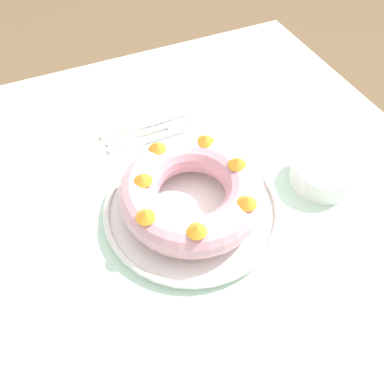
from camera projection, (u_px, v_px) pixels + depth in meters
ground_plane at (182, 336)px, 1.32m from camera, size 8.00×8.00×0.00m
dining_table at (175, 239)px, 0.80m from camera, size 1.12×1.16×0.75m
serving_dish at (192, 207)px, 0.72m from camera, size 0.34×0.34×0.02m
bundt_cake at (192, 192)px, 0.68m from camera, size 0.27×0.27×0.09m
fork at (155, 130)px, 0.86m from camera, size 0.02×0.20×0.01m
serving_knife at (139, 126)px, 0.87m from camera, size 0.02×0.21×0.01m
cake_knife at (142, 142)px, 0.84m from camera, size 0.02×0.18×0.01m
side_bowl at (323, 172)px, 0.75m from camera, size 0.13×0.13×0.05m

